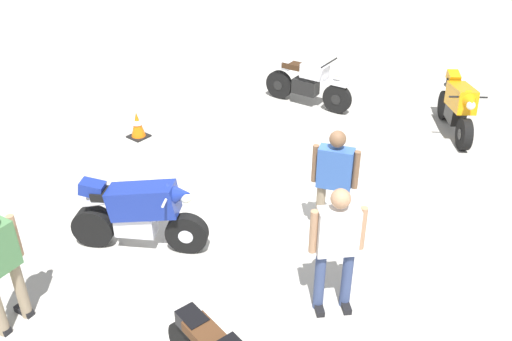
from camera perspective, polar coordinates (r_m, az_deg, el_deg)
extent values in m
plane|color=#ADAAA3|center=(9.27, 2.89, -1.81)|extent=(40.00, 40.00, 0.00)
cylinder|color=black|center=(7.78, -7.18, -6.49)|extent=(0.45, 0.59, 0.60)
cylinder|color=black|center=(8.18, -16.45, -5.57)|extent=(0.51, 0.63, 0.60)
cylinder|color=silver|center=(7.78, -7.18, -6.49)|extent=(0.26, 0.27, 0.21)
cylinder|color=silver|center=(8.18, -16.45, -5.57)|extent=(0.26, 0.27, 0.21)
cube|color=silver|center=(7.91, -12.36, -5.42)|extent=(0.53, 0.62, 0.32)
cube|color=navy|center=(7.64, -11.62, -3.10)|extent=(0.83, 1.03, 0.57)
cone|color=navy|center=(7.42, -7.91, -2.44)|extent=(0.48, 0.48, 0.39)
cube|color=black|center=(7.73, -14.49, -2.42)|extent=(0.54, 0.65, 0.12)
cube|color=navy|center=(7.80, -16.63, -1.76)|extent=(0.37, 0.41, 0.23)
cylinder|color=silver|center=(7.81, -16.31, -3.21)|extent=(0.28, 0.38, 0.17)
cylinder|color=silver|center=(7.94, -15.89, -2.58)|extent=(0.28, 0.38, 0.17)
cylinder|color=silver|center=(7.44, -8.97, -2.23)|extent=(0.61, 0.40, 0.04)
sphere|color=silver|center=(7.43, -7.29, -2.81)|extent=(0.16, 0.16, 0.16)
cylinder|color=black|center=(11.04, 20.80, 3.54)|extent=(0.58, 0.48, 0.60)
cylinder|color=black|center=(12.22, 19.20, 6.42)|extent=(0.62, 0.53, 0.60)
cylinder|color=black|center=(11.04, 20.80, 3.54)|extent=(0.28, 0.27, 0.21)
cylinder|color=black|center=(12.22, 19.20, 6.42)|extent=(0.28, 0.27, 0.21)
cube|color=black|center=(11.63, 19.98, 5.60)|extent=(0.62, 0.55, 0.32)
cube|color=orange|center=(11.35, 20.52, 7.11)|extent=(1.01, 0.87, 0.57)
cone|color=orange|center=(10.83, 21.35, 6.72)|extent=(0.49, 0.48, 0.39)
cube|color=black|center=(11.68, 20.09, 8.21)|extent=(0.64, 0.56, 0.12)
cube|color=orange|center=(11.92, 19.81, 9.12)|extent=(0.41, 0.38, 0.23)
cylinder|color=black|center=(11.91, 19.34, 8.25)|extent=(0.37, 0.30, 0.17)
cylinder|color=black|center=(11.96, 20.09, 8.20)|extent=(0.37, 0.30, 0.17)
cylinder|color=black|center=(10.95, 21.18, 7.12)|extent=(0.44, 0.59, 0.04)
sphere|color=silver|center=(10.78, 21.41, 6.31)|extent=(0.16, 0.16, 0.16)
cylinder|color=black|center=(11.94, 8.41, 7.39)|extent=(0.18, 0.65, 0.64)
cylinder|color=black|center=(12.57, 2.43, 8.90)|extent=(0.18, 0.65, 0.64)
cylinder|color=black|center=(11.94, 8.41, 7.39)|extent=(0.16, 0.24, 0.22)
cylinder|color=black|center=(12.57, 2.43, 8.90)|extent=(0.16, 0.24, 0.22)
cube|color=black|center=(12.22, 5.16, 8.66)|extent=(0.33, 0.58, 0.32)
cube|color=silver|center=(11.99, 6.10, 10.22)|extent=(0.37, 0.59, 0.30)
cube|color=silver|center=(11.81, 8.54, 8.95)|extent=(0.20, 0.45, 0.08)
cube|color=#382314|center=(12.18, 4.21, 10.75)|extent=(0.31, 0.62, 0.12)
cube|color=silver|center=(12.33, 2.98, 10.94)|extent=(0.25, 0.34, 0.18)
cylinder|color=black|center=(12.56, 3.93, 9.08)|extent=(0.16, 0.56, 0.16)
cylinder|color=black|center=(11.77, 7.60, 11.03)|extent=(0.70, 0.10, 0.04)
sphere|color=silver|center=(11.74, 8.50, 9.88)|extent=(0.16, 0.16, 0.16)
cube|color=#4C2D19|center=(5.59, -4.87, -16.95)|extent=(0.38, 0.64, 0.12)
cube|color=black|center=(5.79, -6.62, -15.33)|extent=(0.28, 0.36, 0.18)
cylinder|color=gray|center=(7.24, -23.24, -11.29)|extent=(0.15, 0.15, 0.83)
cube|color=black|center=(7.52, -22.94, -13.26)|extent=(0.14, 0.27, 0.08)
cube|color=black|center=(7.41, -24.93, -14.61)|extent=(0.14, 0.27, 0.08)
cylinder|color=tan|center=(6.86, -23.74, -6.22)|extent=(0.10, 0.10, 0.55)
cylinder|color=#384772|center=(6.82, 6.61, -11.29)|extent=(0.18, 0.18, 0.85)
cube|color=black|center=(7.04, 6.53, -13.96)|extent=(0.25, 0.26, 0.08)
cylinder|color=#384772|center=(6.89, 9.40, -11.00)|extent=(0.18, 0.18, 0.85)
cube|color=black|center=(7.11, 9.26, -13.65)|extent=(0.25, 0.26, 0.08)
cube|color=silver|center=(6.40, 8.48, -6.26)|extent=(0.50, 0.49, 0.61)
cylinder|color=tan|center=(6.32, 5.97, -6.35)|extent=(0.13, 0.13, 0.57)
cylinder|color=tan|center=(6.46, 10.95, -5.91)|extent=(0.13, 0.13, 0.57)
sphere|color=tan|center=(6.14, 8.79, -2.91)|extent=(0.23, 0.23, 0.23)
cylinder|color=gray|center=(7.99, 9.03, -4.42)|extent=(0.17, 0.17, 0.85)
cube|color=black|center=(8.26, 8.89, -6.38)|extent=(0.28, 0.18, 0.08)
cylinder|color=gray|center=(8.03, 6.67, -4.01)|extent=(0.17, 0.17, 0.85)
cube|color=black|center=(8.30, 6.61, -5.97)|extent=(0.28, 0.18, 0.08)
cube|color=#3359A5|center=(7.62, 8.23, 0.27)|extent=(0.37, 0.52, 0.60)
cylinder|color=brown|center=(7.58, 10.34, 0.05)|extent=(0.12, 0.12, 0.57)
cylinder|color=brown|center=(7.66, 6.16, 0.73)|extent=(0.12, 0.12, 0.57)
sphere|color=brown|center=(7.41, 8.48, 3.25)|extent=(0.23, 0.23, 0.23)
cube|color=black|center=(11.13, -12.07, 3.50)|extent=(0.36, 0.36, 0.03)
cone|color=orange|center=(11.01, -12.22, 4.73)|extent=(0.28, 0.28, 0.50)
cylinder|color=white|center=(11.00, -12.24, 4.91)|extent=(0.19, 0.19, 0.08)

